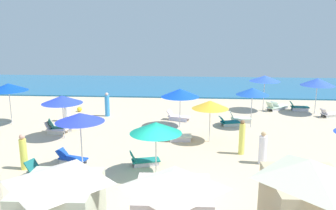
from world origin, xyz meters
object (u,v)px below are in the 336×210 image
at_px(lounge_chair_2_0, 60,127).
at_px(lounge_chair_2_1, 56,129).
at_px(lounge_chair_5_0, 299,107).
at_px(beachgoer_3, 242,138).
at_px(lounge_chair_7_0, 275,107).
at_px(beachgoer_0, 67,110).
at_px(umbrella_1, 8,87).
at_px(lounge_chair_5_1, 329,114).
at_px(lounge_chair_3_0, 43,173).
at_px(umbrella_4, 180,93).
at_px(lounge_chair_3_1, 71,158).
at_px(beachgoer_1, 107,105).
at_px(cabana_4, 305,210).
at_px(lounge_chair_7_1, 279,106).
at_px(umbrella_7, 265,78).
at_px(umbrella_5, 318,82).
at_px(lounge_chair_8_1, 229,122).
at_px(lounge_chair_6_0, 144,160).
at_px(umbrella_6, 156,128).
at_px(lounge_chair_9_0, 178,136).
at_px(umbrella_8, 252,91).
at_px(lounge_chair_4_0, 178,117).
at_px(umbrella_9, 210,105).
at_px(lounge_chair_8_0, 240,118).
at_px(umbrella_3, 80,117).
at_px(beach_ball_0, 79,109).
at_px(beachgoer_4, 23,153).
at_px(beachgoer_2, 263,149).

relative_size(lounge_chair_2_0, lounge_chair_2_1, 1.11).
distance_m(lounge_chair_5_0, beachgoer_3, 10.74).
xyz_separation_m(lounge_chair_7_0, beachgoer_0, (-14.16, -4.05, 0.51)).
relative_size(umbrella_1, lounge_chair_5_1, 1.81).
xyz_separation_m(lounge_chair_3_0, lounge_chair_5_0, (13.75, 12.76, 0.00)).
xyz_separation_m(umbrella_4, lounge_chair_5_0, (8.53, 4.90, -1.88)).
bearing_deg(lounge_chair_3_1, beachgoer_0, 38.22).
relative_size(lounge_chair_2_0, beachgoer_1, 0.89).
relative_size(cabana_4, lounge_chair_7_1, 1.97).
xyz_separation_m(lounge_chair_7_1, beachgoer_3, (-4.05, -9.65, 0.57)).
relative_size(umbrella_4, umbrella_7, 0.92).
height_order(cabana_4, lounge_chair_2_0, cabana_4).
height_order(umbrella_5, lounge_chair_5_1, umbrella_5).
bearing_deg(lounge_chair_3_0, lounge_chair_7_1, -24.46).
relative_size(cabana_4, lounge_chair_8_1, 2.09).
relative_size(lounge_chair_6_0, lounge_chair_7_0, 0.91).
bearing_deg(umbrella_6, lounge_chair_9_0, 80.97).
bearing_deg(umbrella_5, umbrella_8, -143.48).
distance_m(lounge_chair_4_0, lounge_chair_5_1, 10.43).
xyz_separation_m(lounge_chair_5_1, beachgoer_3, (-6.94, -7.58, 0.58)).
height_order(lounge_chair_2_0, beachgoer_0, beachgoer_0).
distance_m(lounge_chair_4_0, umbrella_7, 7.14).
relative_size(cabana_4, lounge_chair_3_1, 1.91).
xyz_separation_m(lounge_chair_4_0, umbrella_5, (9.61, 2.46, 2.04)).
relative_size(lounge_chair_6_0, beachgoer_0, 0.87).
distance_m(umbrella_5, lounge_chair_7_0, 3.41).
bearing_deg(umbrella_9, lounge_chair_8_1, 67.14).
xyz_separation_m(lounge_chair_8_0, lounge_chair_8_1, (-0.78, -0.82, -0.02)).
xyz_separation_m(lounge_chair_8_0, beachgoer_0, (-11.17, -0.59, 0.49)).
bearing_deg(cabana_4, umbrella_3, 143.73).
height_order(lounge_chair_4_0, beachgoer_3, beachgoer_3).
xyz_separation_m(lounge_chair_7_1, beach_ball_0, (-14.65, -1.80, -0.07)).
bearing_deg(lounge_chair_3_1, umbrella_8, -37.62).
relative_size(lounge_chair_8_1, beachgoer_3, 0.80).
height_order(lounge_chair_2_0, beach_ball_0, lounge_chair_2_0).
relative_size(lounge_chair_3_1, umbrella_8, 0.61).
bearing_deg(lounge_chair_5_1, lounge_chair_9_0, 99.91).
distance_m(cabana_4, umbrella_4, 12.77).
bearing_deg(beachgoer_0, lounge_chair_2_1, -162.59).
bearing_deg(beachgoer_3, beachgoer_4, -135.62).
bearing_deg(umbrella_3, umbrella_6, -0.45).
distance_m(umbrella_4, lounge_chair_5_1, 10.77).
bearing_deg(umbrella_6, umbrella_7, 60.49).
height_order(umbrella_3, umbrella_6, umbrella_3).
height_order(umbrella_1, umbrella_3, umbrella_1).
bearing_deg(umbrella_9, umbrella_5, 40.87).
xyz_separation_m(umbrella_5, beachgoer_1, (-14.50, -1.72, -1.51)).
relative_size(lounge_chair_5_0, umbrella_6, 0.59).
bearing_deg(beachgoer_1, beachgoer_2, -59.70).
xyz_separation_m(umbrella_1, umbrella_3, (6.80, -6.94, 0.03)).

